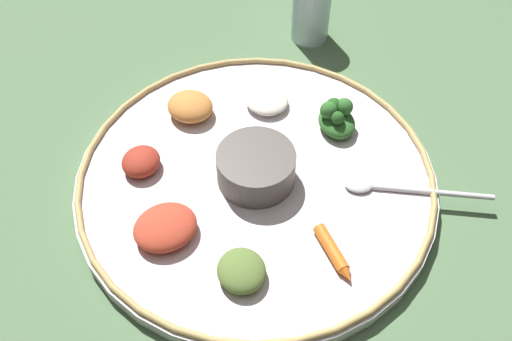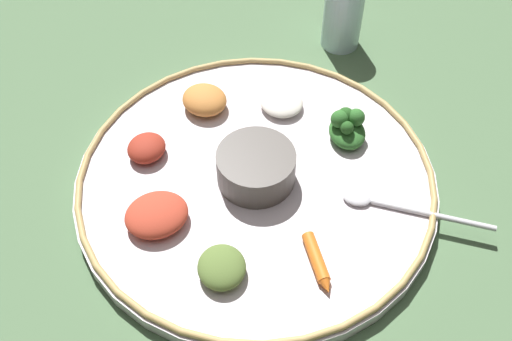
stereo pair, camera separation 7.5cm
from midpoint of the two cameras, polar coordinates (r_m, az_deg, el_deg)
name	(u,v)px [view 1 (the left image)]	position (r m, az deg, el deg)	size (l,w,h in m)	color
ground_plane	(256,187)	(0.78, -2.76, -1.77)	(2.40, 2.40, 0.00)	#4C6B47
platter	(256,183)	(0.77, -2.79, -1.33)	(0.45, 0.45, 0.02)	silver
platter_rim	(256,177)	(0.76, -2.82, -0.75)	(0.44, 0.44, 0.01)	tan
center_bowl	(256,166)	(0.74, -2.88, 0.23)	(0.10, 0.10, 0.04)	#4C4742
spoon	(395,189)	(0.76, 10.11, -1.84)	(0.18, 0.07, 0.01)	silver
greens_pile	(336,117)	(0.81, 4.88, 4.83)	(0.07, 0.07, 0.04)	#2D6628
carrot_near_spoon	(334,252)	(0.69, 4.17, -7.84)	(0.06, 0.06, 0.01)	orange
mound_berbere_red	(165,227)	(0.71, -11.46, -5.41)	(0.07, 0.07, 0.03)	#B73D28
mound_rice_white	(267,100)	(0.84, -1.55, 6.42)	(0.06, 0.06, 0.02)	silver
mound_collards	(241,271)	(0.67, -4.59, -9.51)	(0.06, 0.05, 0.02)	#567033
mound_beet	(141,161)	(0.78, -13.39, 0.66)	(0.05, 0.05, 0.03)	maroon
mound_squash	(190,106)	(0.83, -8.75, 5.78)	(0.06, 0.06, 0.03)	#C67A38
drinking_glass	(311,12)	(0.96, 2.86, 14.48)	(0.06, 0.06, 0.11)	silver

